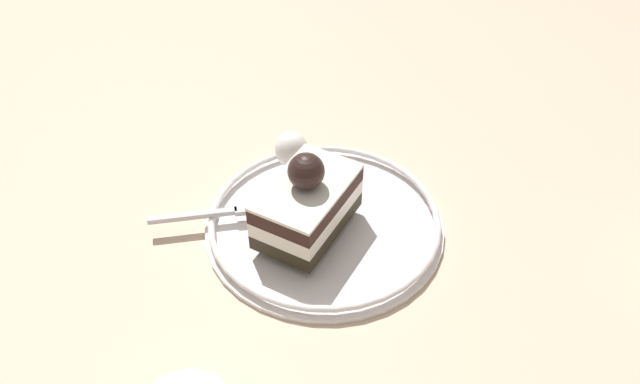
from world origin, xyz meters
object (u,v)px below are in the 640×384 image
dessert_plate (320,223)px  cake_slice (310,205)px  whipped_cream_dollop (291,149)px  fork (222,212)px

dessert_plate → cake_slice: 0.04m
whipped_cream_dollop → fork: size_ratio=0.33×
dessert_plate → fork: 0.09m
dessert_plate → fork: size_ratio=1.93×
dessert_plate → whipped_cream_dollop: size_ratio=5.80×
dessert_plate → cake_slice: size_ratio=1.92×
cake_slice → dessert_plate: bearing=18.0°
dessert_plate → cake_slice: (-0.02, -0.00, 0.03)m
dessert_plate → whipped_cream_dollop: (0.02, 0.08, 0.03)m
dessert_plate → fork: fork is taller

